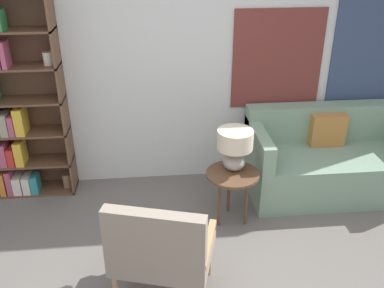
{
  "coord_description": "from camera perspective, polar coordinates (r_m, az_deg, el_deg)",
  "views": [
    {
      "loc": [
        -0.25,
        -2.13,
        2.49
      ],
      "look_at": [
        0.06,
        0.99,
        0.9
      ],
      "focal_mm": 40.0,
      "sensor_mm": 36.0,
      "label": 1
    }
  ],
  "objects": [
    {
      "name": "wall_back",
      "position": [
        4.32,
        -1.45,
        11.59
      ],
      "size": [
        6.4,
        0.08,
        2.7
      ],
      "color": "silver",
      "rests_on": "ground_plane"
    },
    {
      "name": "side_table",
      "position": [
        3.9,
        5.41,
        -4.62
      ],
      "size": [
        0.48,
        0.48,
        0.52
      ],
      "color": "brown",
      "rests_on": "ground_plane"
    },
    {
      "name": "armchair",
      "position": [
        3.05,
        -4.33,
        -13.73
      ],
      "size": [
        0.81,
        0.73,
        0.89
      ],
      "color": "tan",
      "rests_on": "ground_plane"
    },
    {
      "name": "couch",
      "position": [
        4.66,
        17.63,
        -2.14
      ],
      "size": [
        1.64,
        0.83,
        0.85
      ],
      "color": "gray",
      "rests_on": "ground_plane"
    },
    {
      "name": "table_lamp",
      "position": [
        3.81,
        5.74,
        -0.19
      ],
      "size": [
        0.32,
        0.32,
        0.39
      ],
      "color": "#A59E93",
      "rests_on": "side_table"
    },
    {
      "name": "bookshelf",
      "position": [
        4.48,
        -23.36,
        4.63
      ],
      "size": [
        0.86,
        0.3,
        2.02
      ],
      "color": "brown",
      "rests_on": "ground_plane"
    }
  ]
}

